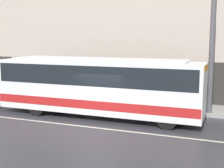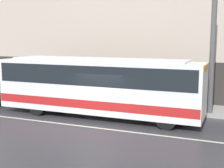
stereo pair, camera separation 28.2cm
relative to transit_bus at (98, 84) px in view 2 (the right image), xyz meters
The scene contains 7 objects.
ground_plane 2.82m from the transit_bus, 73.23° to the right, with size 60.00×60.00×0.00m, color #333338.
sidewalk 3.77m from the transit_bus, 79.22° to the left, with size 60.00×2.75×0.17m.
building_facade 6.09m from the transit_bus, 82.57° to the left, with size 60.00×0.35×11.37m.
lane_stripe 2.82m from the transit_bus, 73.23° to the right, with size 54.00×0.14×0.01m.
transit_bus is the anchor object (origin of this frame).
utility_pole_near 6.42m from the transit_bus, 23.20° to the left, with size 0.29×0.29×6.70m.
pedestrian_waiting 4.08m from the transit_bus, 71.17° to the left, with size 0.36×0.36×1.76m.
Camera 2 is at (6.43, -13.14, 4.31)m, focal length 50.00 mm.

